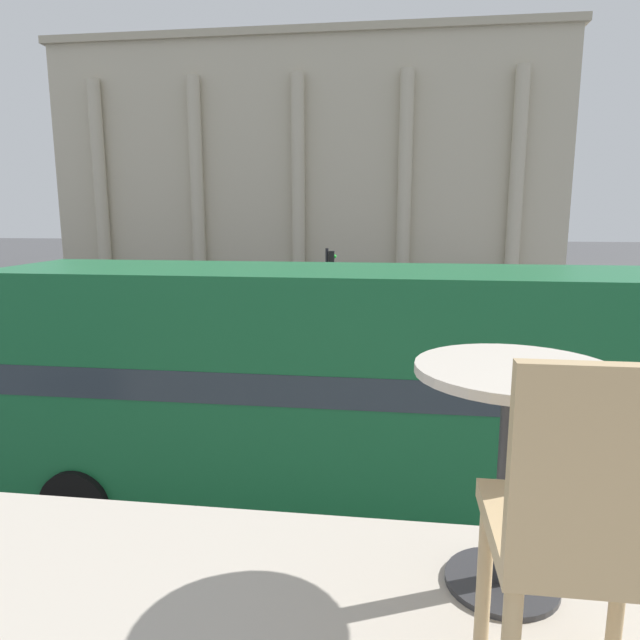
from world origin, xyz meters
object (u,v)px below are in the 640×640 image
object	(u,v)px
double_decker_bus	(341,381)
plaza_building_left	(312,166)
traffic_light_mid	(329,280)
pedestrian_black	(389,315)
cafe_dining_table	(512,428)
cafe_chair_0	(590,529)
car_white	(557,306)
pedestrian_white	(410,310)
pedestrian_yellow	(14,369)
traffic_light_near	(197,312)

from	to	relation	value
double_decker_bus	plaza_building_left	bearing A→B (deg)	104.39
traffic_light_mid	pedestrian_black	distance (m)	2.63
cafe_dining_table	double_decker_bus	bearing A→B (deg)	99.85
cafe_chair_0	pedestrian_black	world-z (taller)	cafe_chair_0
car_white	pedestrian_white	xyz separation A→B (m)	(-6.61, -3.62, 0.27)
traffic_light_mid	pedestrian_yellow	world-z (taller)	traffic_light_mid
traffic_light_near	pedestrian_black	bearing A→B (deg)	57.47
plaza_building_left	car_white	bearing A→B (deg)	-53.30
double_decker_bus	pedestrian_black	bearing A→B (deg)	92.83
car_white	pedestrian_black	distance (m)	8.94
cafe_chair_0	plaza_building_left	world-z (taller)	plaza_building_left
double_decker_bus	cafe_dining_table	world-z (taller)	cafe_dining_table
plaza_building_left	pedestrian_white	bearing A→B (deg)	-71.91
pedestrian_black	plaza_building_left	bearing A→B (deg)	-101.34
double_decker_bus	traffic_light_mid	world-z (taller)	double_decker_bus
double_decker_bus	cafe_chair_0	distance (m)	7.62
car_white	traffic_light_mid	bearing A→B (deg)	-6.81
car_white	cafe_dining_table	bearing A→B (deg)	40.01
double_decker_bus	cafe_chair_0	size ratio (longest dim) A/B	11.49
double_decker_bus	car_white	size ratio (longest dim) A/B	2.49
plaza_building_left	pedestrian_yellow	distance (m)	33.56
traffic_light_mid	pedestrian_white	world-z (taller)	traffic_light_mid
traffic_light_near	pedestrian_yellow	size ratio (longest dim) A/B	1.95
cafe_chair_0	pedestrian_white	bearing A→B (deg)	87.90
traffic_light_mid	pedestrian_white	bearing A→B (deg)	25.71
traffic_light_near	pedestrian_yellow	distance (m)	4.61
pedestrian_white	cafe_chair_0	bearing A→B (deg)	143.72
plaza_building_left	traffic_light_mid	bearing A→B (deg)	-80.03
cafe_dining_table	traffic_light_near	size ratio (longest dim) A/B	0.21
traffic_light_mid	car_white	distance (m)	11.08
cafe_dining_table	pedestrian_white	distance (m)	21.30
traffic_light_mid	pedestrian_yellow	size ratio (longest dim) A/B	1.96
cafe_chair_0	plaza_building_left	xyz separation A→B (m)	(-7.12, 43.82, 4.24)
pedestrian_black	double_decker_bus	bearing A→B (deg)	60.98
traffic_light_near	pedestrian_black	distance (m)	9.03
traffic_light_near	cafe_dining_table	bearing A→B (deg)	-65.98
cafe_dining_table	pedestrian_yellow	bearing A→B (deg)	132.05
car_white	double_decker_bus	bearing A→B (deg)	31.45
plaza_building_left	traffic_light_near	bearing A→B (deg)	-86.99
pedestrian_black	pedestrian_white	bearing A→B (deg)	-147.99
double_decker_bus	traffic_light_near	world-z (taller)	double_decker_bus
traffic_light_mid	pedestrian_black	bearing A→B (deg)	3.50
plaza_building_left	traffic_light_mid	xyz separation A→B (m)	(4.17, -23.71, -6.07)
pedestrian_black	cafe_chair_0	bearing A→B (deg)	65.34
cafe_dining_table	plaza_building_left	world-z (taller)	plaza_building_left
cafe_dining_table	cafe_chair_0	distance (m)	0.54
car_white	pedestrian_yellow	world-z (taller)	pedestrian_yellow
double_decker_bus	traffic_light_near	distance (m)	6.91
traffic_light_mid	car_white	bearing A→B (deg)	27.76
plaza_building_left	pedestrian_black	size ratio (longest dim) A/B	21.37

